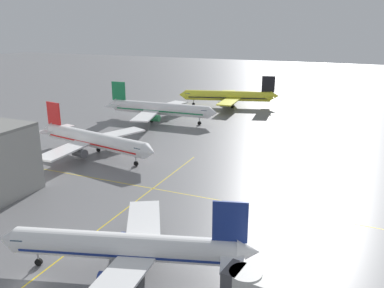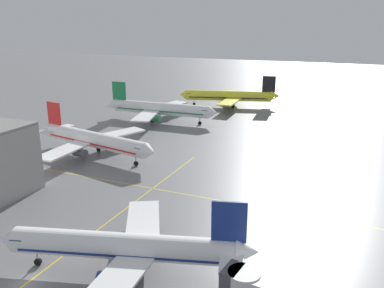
# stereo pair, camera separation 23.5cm
# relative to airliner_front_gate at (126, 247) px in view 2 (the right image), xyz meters

# --- Properties ---
(ground_plane) EXTENTS (600.00, 600.00, 0.00)m
(ground_plane) POSITION_rel_airliner_front_gate_xyz_m (-9.61, -6.91, -3.44)
(ground_plane) COLOR slate
(airliner_front_gate) EXTENTS (31.84, 27.18, 10.09)m
(airliner_front_gate) POSITION_rel_airliner_front_gate_xyz_m (0.00, 0.00, 0.00)
(airliner_front_gate) COLOR white
(airliner_front_gate) RESTS_ON ground
(airliner_second_row) EXTENTS (35.37, 30.11, 11.03)m
(airliner_second_row) POSITION_rel_airliner_front_gate_xyz_m (-31.28, 35.75, 0.32)
(airliner_second_row) COLOR white
(airliner_second_row) RESTS_ON ground
(airliner_third_row) EXTENTS (37.25, 32.15, 11.59)m
(airliner_third_row) POSITION_rel_airliner_front_gate_xyz_m (-33.24, 71.76, 0.51)
(airliner_third_row) COLOR white
(airliner_third_row) RESTS_ON ground
(airliner_far_left_stand) EXTENTS (36.12, 30.77, 11.39)m
(airliner_far_left_stand) POSITION_rel_airliner_front_gate_xyz_m (-20.49, 102.13, 0.44)
(airliner_far_left_stand) COLOR yellow
(airliner_far_left_stand) RESTS_ON ground
(taxiway_markings) EXTENTS (117.34, 72.35, 0.01)m
(taxiway_markings) POSITION_rel_airliner_front_gate_xyz_m (-9.61, 7.53, -3.44)
(taxiway_markings) COLOR yellow
(taxiway_markings) RESTS_ON ground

